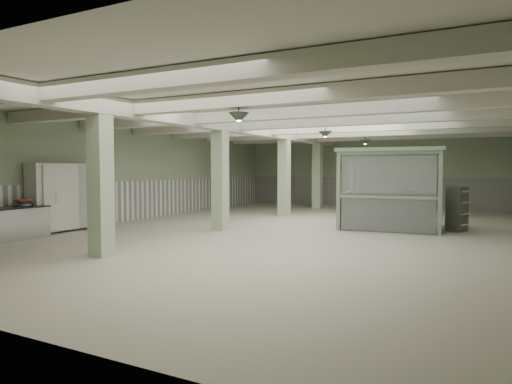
% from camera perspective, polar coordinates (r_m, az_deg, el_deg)
% --- Properties ---
extents(floor, '(20.00, 20.00, 0.00)m').
position_cam_1_polar(floor, '(14.56, 6.04, -4.87)').
color(floor, beige).
rests_on(floor, ground).
extents(ceiling, '(14.00, 20.00, 0.02)m').
position_cam_1_polar(ceiling, '(14.51, 6.12, 9.36)').
color(ceiling, silver).
rests_on(ceiling, wall_back).
extents(wall_back, '(14.00, 0.02, 3.60)m').
position_cam_1_polar(wall_back, '(24.00, 14.95, 2.45)').
color(wall_back, '#92A685').
rests_on(wall_back, floor).
extents(wall_left, '(0.02, 20.00, 3.60)m').
position_cam_1_polar(wall_left, '(18.21, -14.86, 2.31)').
color(wall_left, '#92A685').
rests_on(wall_left, floor).
extents(wainscot_left, '(0.05, 19.90, 1.50)m').
position_cam_1_polar(wainscot_left, '(18.24, -14.76, -0.99)').
color(wainscot_left, white).
rests_on(wainscot_left, floor).
extents(wainscot_back, '(13.90, 0.05, 1.50)m').
position_cam_1_polar(wainscot_back, '(24.01, 14.91, -0.06)').
color(wainscot_back, white).
rests_on(wainscot_back, floor).
extents(girder, '(0.45, 19.90, 0.40)m').
position_cam_1_polar(girder, '(15.58, -2.55, 8.12)').
color(girder, beige).
rests_on(girder, ceiling).
extents(beam_a, '(13.90, 0.35, 0.32)m').
position_cam_1_polar(beam_a, '(8.08, -14.50, 13.11)').
color(beam_a, beige).
rests_on(beam_a, ceiling).
extents(beam_b, '(13.90, 0.35, 0.32)m').
position_cam_1_polar(beam_b, '(10.05, -4.69, 11.18)').
color(beam_b, beige).
rests_on(beam_b, ceiling).
extents(beam_c, '(13.90, 0.35, 0.32)m').
position_cam_1_polar(beam_c, '(12.22, 1.71, 9.73)').
color(beam_c, beige).
rests_on(beam_c, ceiling).
extents(beam_d, '(13.90, 0.35, 0.32)m').
position_cam_1_polar(beam_d, '(14.49, 6.11, 8.65)').
color(beam_d, beige).
rests_on(beam_d, ceiling).
extents(beam_e, '(13.90, 0.35, 0.32)m').
position_cam_1_polar(beam_e, '(16.83, 9.29, 7.84)').
color(beam_e, beige).
rests_on(beam_e, ceiling).
extents(beam_f, '(13.90, 0.35, 0.32)m').
position_cam_1_polar(beam_f, '(19.21, 11.67, 7.21)').
color(beam_f, beige).
rests_on(beam_f, ceiling).
extents(beam_g, '(13.90, 0.35, 0.32)m').
position_cam_1_polar(beam_g, '(21.62, 13.53, 6.71)').
color(beam_g, beige).
rests_on(beam_g, ceiling).
extents(column_a, '(0.42, 0.42, 3.60)m').
position_cam_1_polar(column_a, '(10.78, -18.87, 1.84)').
color(column_a, '#B2C9A1').
rests_on(column_a, floor).
extents(column_b, '(0.42, 0.42, 3.60)m').
position_cam_1_polar(column_b, '(14.67, -4.51, 2.26)').
color(column_b, '#B2C9A1').
rests_on(column_b, floor).
extents(column_c, '(0.42, 0.42, 3.60)m').
position_cam_1_polar(column_c, '(19.08, 3.54, 2.43)').
color(column_c, '#B2C9A1').
rests_on(column_c, floor).
extents(column_d, '(0.42, 0.42, 3.60)m').
position_cam_1_polar(column_d, '(22.79, 7.68, 2.50)').
color(column_d, '#B2C9A1').
rests_on(column_d, floor).
extents(pendant_front, '(0.44, 0.44, 0.22)m').
position_cam_1_polar(pendant_front, '(9.75, -2.16, 9.25)').
color(pendant_front, '#324333').
rests_on(pendant_front, ceiling).
extents(pendant_mid, '(0.44, 0.44, 0.22)m').
position_cam_1_polar(pendant_mid, '(14.75, 8.65, 7.09)').
color(pendant_mid, '#324333').
rests_on(pendant_mid, ceiling).
extents(pendant_back, '(0.44, 0.44, 0.22)m').
position_cam_1_polar(pendant_back, '(19.54, 13.49, 6.03)').
color(pendant_back, '#324333').
rests_on(pendant_back, ceiling).
extents(veg_colander, '(0.66, 0.66, 0.23)m').
position_cam_1_polar(veg_colander, '(14.55, -27.10, -1.17)').
color(veg_colander, '#424247').
rests_on(veg_colander, prep_counter).
extents(walkin_cooler, '(1.05, 2.26, 2.07)m').
position_cam_1_polar(walkin_cooler, '(15.47, -22.91, -0.77)').
color(walkin_cooler, silver).
rests_on(walkin_cooler, floor).
extents(guard_booth, '(3.54, 3.09, 2.63)m').
position_cam_1_polar(guard_booth, '(15.79, 16.56, 2.10)').
color(guard_booth, gray).
rests_on(guard_booth, floor).
extents(filing_cabinet, '(0.65, 0.76, 1.41)m').
position_cam_1_polar(filing_cabinet, '(15.67, 23.83, -1.96)').
color(filing_cabinet, '#535749').
rests_on(filing_cabinet, floor).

